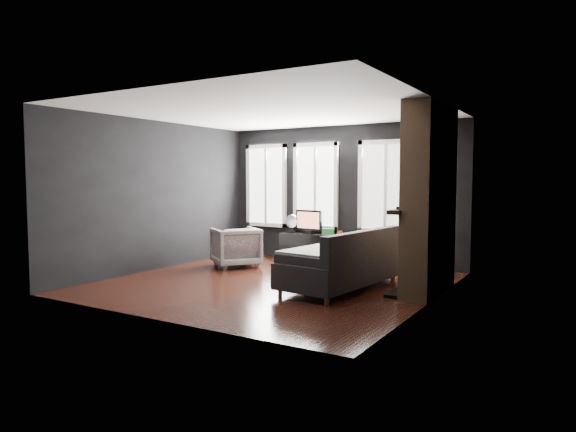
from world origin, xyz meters
The scene contains 18 objects.
floor centered at (0.00, 0.00, 0.00)m, with size 5.00×5.00×0.00m, color black.
ceiling centered at (0.00, 0.00, 2.70)m, with size 5.00×5.00×0.00m, color white.
wall_back centered at (0.00, 2.50, 1.35)m, with size 5.00×0.02×2.70m, color black.
wall_left centered at (-2.50, 0.00, 1.35)m, with size 0.02×5.00×2.70m, color black.
wall_right centered at (2.50, 0.00, 1.35)m, with size 0.02×5.00×2.70m, color black.
windows centered at (-0.45, 2.46, 2.38)m, with size 4.00×0.16×1.76m, color white, non-canonical shape.
fireplace centered at (2.30, 0.60, 1.35)m, with size 0.70×1.62×2.70m, color #93724C, non-canonical shape.
sofa centered at (1.10, 0.16, 0.46)m, with size 1.06×2.12×0.91m, color black, non-canonical shape.
stripe_pillow centered at (1.39, 0.64, 0.66)m, with size 0.08×0.34×0.34m, color gray.
armchair centered at (-1.41, 0.90, 0.41)m, with size 0.80×0.75×0.82m, color silver.
media_console centered at (-0.32, 2.24, 0.28)m, with size 1.61×0.50×0.55m, color black, non-canonical shape.
monitor centered at (-0.56, 2.21, 0.82)m, with size 0.60×0.13×0.54m, color black, non-canonical shape.
desk_fan centered at (-0.96, 2.22, 0.74)m, with size 0.27×0.27×0.38m, color #A7A7A7, non-canonical shape.
mug centered at (0.11, 2.23, 0.61)m, with size 0.11×0.09×0.11m, color red.
book centered at (0.31, 2.32, 0.66)m, with size 0.15×0.02×0.21m, color #B6A68C.
storage_box centered at (-0.12, 2.18, 0.62)m, with size 0.23×0.15×0.13m, color #2B7833.
mantel_vase centered at (2.05, 1.05, 1.32)m, with size 0.18×0.19×0.18m, color yellow.
mantel_clock centered at (2.05, 0.05, 1.25)m, with size 0.11×0.11×0.04m, color black.
Camera 1 is at (4.36, -6.76, 1.65)m, focal length 32.00 mm.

